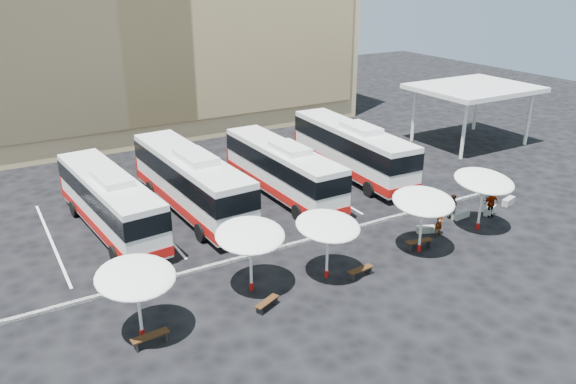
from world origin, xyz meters
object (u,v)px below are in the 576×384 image
bus_0 (109,200)px  conc_bench_2 (490,210)px  conc_bench_3 (508,201)px  bus_1 (190,180)px  passenger_1 (452,206)px  passenger_3 (490,188)px  passenger_0 (439,222)px  sunshade_2 (328,226)px  wood_bench_1 (267,303)px  bus_3 (352,148)px  sunshade_3 (423,202)px  wood_bench_3 (419,242)px  sunshade_4 (484,181)px  wood_bench_2 (360,271)px  passenger_2 (491,203)px  bus_2 (282,168)px  wood_bench_0 (150,337)px  sunshade_1 (250,235)px  conc_bench_1 (461,214)px  sunshade_0 (136,277)px  conc_bench_0 (426,229)px

bus_0 → conc_bench_2: bus_0 is taller
conc_bench_3 → bus_1: bearing=152.5°
passenger_1 → passenger_3: 4.40m
passenger_3 → passenger_0: bearing=30.5°
bus_1 → sunshade_2: 11.87m
wood_bench_1 → conc_bench_2: conc_bench_2 is taller
bus_3 → sunshade_3: bearing=-106.3°
wood_bench_3 → passenger_1: size_ratio=1.01×
passenger_3 → bus_1: bearing=-12.9°
sunshade_4 → passenger_3: sunshade_4 is taller
bus_0 → wood_bench_2: bearing=-56.3°
bus_0 → passenger_3: size_ratio=6.74×
wood_bench_2 → wood_bench_1: bearing=-178.1°
wood_bench_3 → passenger_3: bearing=17.8°
passenger_1 → passenger_2: (2.28, -1.07, 0.11)m
bus_2 → wood_bench_0: size_ratio=7.58×
bus_3 → sunshade_2: 15.74m
sunshade_3 → wood_bench_0: sunshade_3 is taller
sunshade_2 → passenger_0: 8.68m
conc_bench_3 → passenger_3: (-0.62, 1.12, 0.69)m
bus_2 → passenger_2: 13.81m
sunshade_4 → passenger_3: 5.45m
sunshade_1 → wood_bench_0: sunshade_1 is taller
sunshade_4 → passenger_0: (-2.70, 0.59, -2.25)m
bus_0 → sunshade_3: bus_0 is taller
bus_2 → passenger_3: (11.65, -7.99, -1.08)m
conc_bench_1 → passenger_2: 2.03m
sunshade_2 → wood_bench_3: size_ratio=2.30×
sunshade_3 → conc_bench_3: (9.80, 2.01, -2.78)m
bus_0 → wood_bench_2: size_ratio=8.01×
sunshade_2 → conc_bench_1: (11.47, 1.83, -2.66)m
sunshade_3 → wood_bench_3: (0.22, 0.25, -2.64)m
wood_bench_3 → sunshade_1: bearing=175.3°
bus_1 → sunshade_2: (2.82, -11.51, 0.74)m
sunshade_0 → wood_bench_1: (5.65, -0.81, -2.61)m
wood_bench_2 → passenger_1: (9.42, 2.94, 0.45)m
sunshade_4 → passenger_3: size_ratio=2.00×
wood_bench_0 → passenger_0: 18.01m
conc_bench_1 → passenger_3: bearing=15.9°
sunshade_4 → wood_bench_0: sunshade_4 is taller
conc_bench_0 → wood_bench_2: bearing=-161.4°
wood_bench_1 → conc_bench_2: size_ratio=1.18×
conc_bench_1 → conc_bench_2: size_ratio=1.02×
sunshade_0 → passenger_2: (22.87, 1.24, -2.04)m
passenger_0 → wood_bench_1: bearing=173.0°
sunshade_3 → passenger_0: bearing=21.6°
sunshade_4 → conc_bench_1: sunshade_4 is taller
wood_bench_2 → wood_bench_3: (4.78, 0.86, 0.02)m
conc_bench_1 → conc_bench_2: 2.18m
conc_bench_3 → passenger_2: bearing=-164.2°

